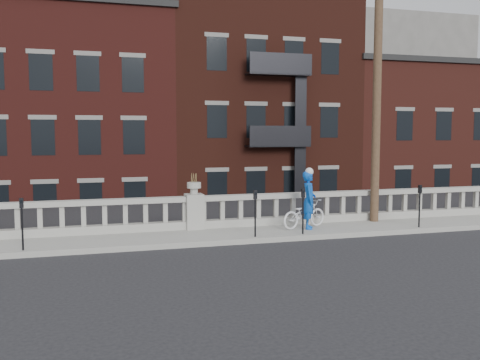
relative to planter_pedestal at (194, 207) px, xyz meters
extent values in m
plane|color=black|center=(0.00, -3.95, -0.83)|extent=(120.00, 120.00, 0.00)
cube|color=gray|center=(0.00, -0.95, -0.76)|extent=(32.00, 2.20, 0.15)
cube|color=gray|center=(0.00, 0.00, -0.56)|extent=(28.00, 0.34, 0.25)
cube|color=gray|center=(0.00, 0.00, 0.27)|extent=(28.00, 0.34, 0.16)
cube|color=gray|center=(0.00, 0.00, -0.13)|extent=(0.55, 0.55, 1.10)
cylinder|color=gray|center=(0.00, 0.00, 0.52)|extent=(0.24, 0.24, 0.20)
cylinder|color=gray|center=(0.00, 0.00, 0.70)|extent=(0.44, 0.44, 0.18)
cube|color=#605E59|center=(0.00, 0.35, -3.26)|extent=(36.00, 0.50, 5.15)
cube|color=black|center=(0.00, 22.00, -6.08)|extent=(80.00, 44.00, 0.50)
cube|color=#595651|center=(-2.00, 4.50, -3.83)|extent=(16.00, 7.00, 4.00)
cube|color=#595651|center=(22.00, 29.00, 3.17)|extent=(14.00, 14.00, 18.00)
cube|color=#491914|center=(-4.00, 16.00, 1.17)|extent=(10.00, 14.00, 14.00)
cube|color=black|center=(-4.00, 16.00, 8.32)|extent=(10.30, 14.30, 0.30)
cube|color=#3B1710|center=(6.00, 16.00, 1.92)|extent=(10.00, 14.00, 15.50)
cube|color=black|center=(6.00, 16.00, 9.82)|extent=(10.30, 14.30, 0.30)
cube|color=#4C1D17|center=(16.00, 16.00, 0.17)|extent=(10.00, 14.00, 12.00)
cube|color=black|center=(16.00, 16.00, 6.32)|extent=(10.30, 14.30, 0.30)
cylinder|color=#422D1E|center=(6.20, -0.35, 4.32)|extent=(0.28, 0.28, 10.00)
cylinder|color=black|center=(-4.87, -1.80, -0.13)|extent=(0.05, 0.05, 1.10)
cube|color=black|center=(-4.87, -1.80, 0.55)|extent=(0.10, 0.08, 0.26)
cube|color=black|center=(-4.87, -1.85, 0.59)|extent=(0.06, 0.01, 0.08)
cylinder|color=black|center=(1.44, -1.80, -0.13)|extent=(0.05, 0.05, 1.10)
cube|color=black|center=(1.44, -1.80, 0.55)|extent=(0.10, 0.08, 0.26)
cube|color=black|center=(1.44, -1.85, 0.59)|extent=(0.06, 0.01, 0.08)
cylinder|color=black|center=(2.94, -1.80, -0.13)|extent=(0.05, 0.05, 1.10)
cube|color=black|center=(2.94, -1.80, 0.55)|extent=(0.10, 0.08, 0.26)
cube|color=black|center=(2.94, -1.85, 0.59)|extent=(0.06, 0.01, 0.08)
cylinder|color=black|center=(6.97, -1.80, -0.13)|extent=(0.05, 0.05, 1.10)
cube|color=black|center=(6.97, -1.80, 0.55)|extent=(0.10, 0.08, 0.26)
cube|color=black|center=(6.97, -1.85, 0.59)|extent=(0.06, 0.01, 0.08)
imported|color=silver|center=(3.39, -0.84, -0.23)|extent=(1.81, 1.14, 0.90)
imported|color=#0B48B0|center=(3.47, -1.02, 0.23)|extent=(0.65, 0.78, 1.82)
camera|label=1|loc=(-3.34, -16.40, 2.37)|focal=40.00mm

